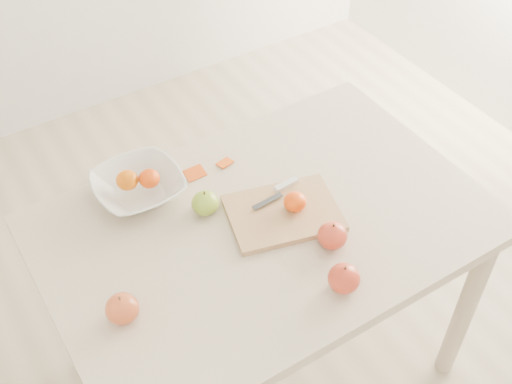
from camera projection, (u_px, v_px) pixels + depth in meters
ground at (264, 365)px, 2.27m from camera, size 3.50×3.50×0.00m
table at (265, 245)px, 1.81m from camera, size 1.20×0.80×0.75m
cutting_board at (283, 213)px, 1.75m from camera, size 0.34×0.29×0.02m
board_tangerine at (295, 202)px, 1.73m from camera, size 0.06×0.06×0.05m
fruit_bowl at (138, 187)px, 1.80m from camera, size 0.25×0.25×0.06m
bowl_tangerine_near at (127, 180)px, 1.77m from camera, size 0.06×0.06×0.05m
bowl_tangerine_far at (149, 178)px, 1.78m from camera, size 0.06×0.06×0.05m
orange_peel_a at (195, 174)px, 1.87m from camera, size 0.06×0.05×0.01m
orange_peel_b at (225, 163)px, 1.91m from camera, size 0.05×0.04×0.01m
paring_knife at (283, 187)px, 1.80m from camera, size 0.17×0.05×0.01m
apple_green at (205, 203)px, 1.75m from camera, size 0.08×0.08×0.07m
apple_red_e at (332, 236)px, 1.66m from camera, size 0.08×0.08×0.07m
apple_red_d at (122, 309)px, 1.50m from camera, size 0.08×0.08×0.07m
apple_red_c at (344, 278)px, 1.56m from camera, size 0.08×0.08×0.07m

